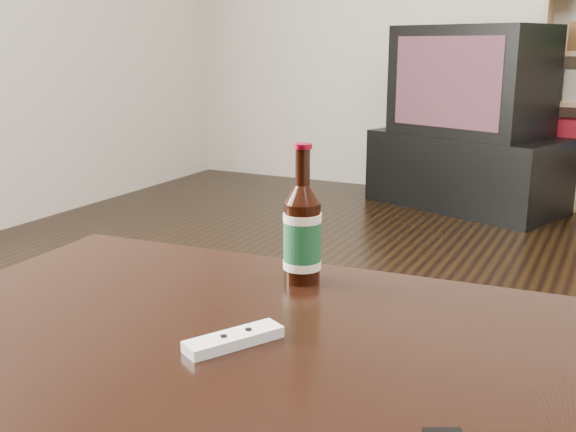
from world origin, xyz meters
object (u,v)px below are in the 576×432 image
at_px(tv_stand, 466,171).
at_px(beer_bottle, 302,234).
at_px(coffee_table, 287,385).
at_px(tv, 472,81).
at_px(remote, 234,339).

height_order(tv_stand, beer_bottle, beer_bottle).
height_order(tv_stand, coffee_table, coffee_table).
distance_m(tv, coffee_table, 3.14).
distance_m(beer_bottle, remote, 0.31).
distance_m(coffee_table, remote, 0.11).
height_order(tv_stand, remote, remote).
bearing_deg(tv, remote, -63.88).
distance_m(tv_stand, remote, 3.17).
bearing_deg(tv_stand, beer_bottle, -63.87).
height_order(coffee_table, remote, remote).
distance_m(tv_stand, beer_bottle, 2.88).
xyz_separation_m(tv, beer_bottle, (0.29, -2.84, -0.14)).
bearing_deg(beer_bottle, remote, -84.35).
bearing_deg(remote, beer_bottle, 124.39).
bearing_deg(coffee_table, tv, 97.20).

